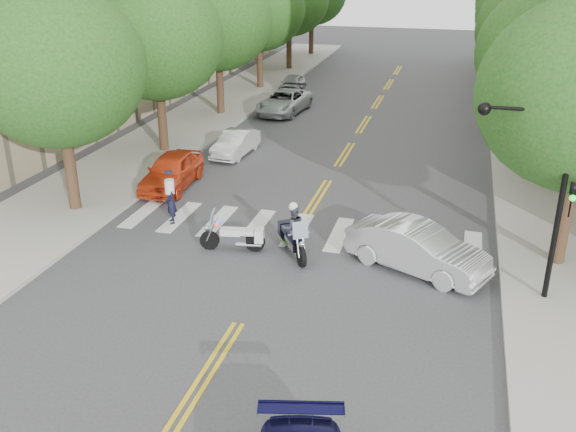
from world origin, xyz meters
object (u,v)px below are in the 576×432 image
at_px(motorcycle_police, 293,231).
at_px(motorcycle_parked, 238,237).
at_px(convertible, 417,248).
at_px(officer_standing, 171,202).

relative_size(motorcycle_police, motorcycle_parked, 0.94).
distance_m(motorcycle_police, motorcycle_parked, 1.90).
bearing_deg(motorcycle_parked, convertible, -98.51).
distance_m(motorcycle_parked, officer_standing, 3.55).
bearing_deg(officer_standing, convertible, 43.79).
bearing_deg(motorcycle_police, officer_standing, -47.70).
relative_size(officer_standing, convertible, 0.36).
height_order(motorcycle_police, motorcycle_parked, motorcycle_police).
xyz_separation_m(motorcycle_parked, convertible, (5.95, 0.15, 0.26)).
relative_size(motorcycle_parked, convertible, 0.48).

